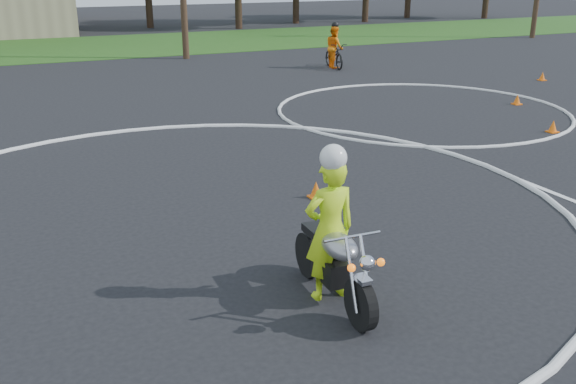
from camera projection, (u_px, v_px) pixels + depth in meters
name	position (u px, v px, depth m)	size (l,w,h in m)	color
ground	(276.00, 291.00, 8.07)	(120.00, 120.00, 0.00)	black
grass_strip	(52.00, 49.00, 31.15)	(120.00, 10.00, 0.02)	#1E4714
course_markings	(287.00, 172.00, 12.65)	(19.05, 19.05, 0.12)	silver
primary_motorcycle	(335.00, 263.00, 7.65)	(0.70, 2.01, 1.06)	black
rider_primary_grp	(330.00, 226.00, 7.63)	(0.66, 0.45, 1.96)	#C4F419
rider_second_grp	(334.00, 52.00, 25.28)	(0.91, 1.93, 1.79)	black
traffic_cones	(412.00, 160.00, 12.99)	(21.60, 12.12, 0.30)	orange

